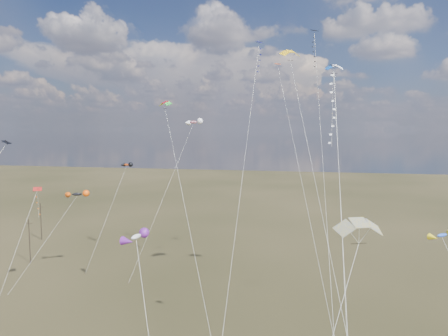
% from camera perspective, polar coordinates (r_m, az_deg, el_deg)
% --- Properties ---
extents(utility_pole_near, '(1.40, 0.20, 8.00)m').
position_cam_1_polar(utility_pole_near, '(80.25, -26.03, -9.31)').
color(utility_pole_near, black).
rests_on(utility_pole_near, ground).
extents(utility_pole_far, '(1.40, 0.20, 8.00)m').
position_cam_1_polar(utility_pole_far, '(95.81, -24.69, -6.90)').
color(utility_pole_far, black).
rests_on(utility_pole_far, ground).
extents(diamond_black_high, '(3.06, 32.15, 38.63)m').
position_cam_1_polar(diamond_black_high, '(60.44, 12.88, 14.23)').
color(diamond_black_high, black).
rests_on(diamond_black_high, ground).
extents(diamond_navy_tall, '(1.17, 26.92, 36.09)m').
position_cam_1_polar(diamond_navy_tall, '(54.95, 4.68, 12.87)').
color(diamond_navy_tall, '#0B0B4E').
rests_on(diamond_navy_tall, ground).
extents(diamond_red_low, '(2.06, 12.70, 15.69)m').
position_cam_1_polar(diamond_red_low, '(62.18, -25.29, -5.09)').
color(diamond_red_low, '#AE1D18').
rests_on(diamond_red_low, ground).
extents(diamond_navy_right, '(1.02, 24.84, 29.34)m').
position_cam_1_polar(diamond_navy_right, '(34.29, 15.36, 6.45)').
color(diamond_navy_right, '#0E2150').
rests_on(diamond_navy_right, ground).
extents(diamond_orange_center, '(8.67, 20.80, 33.24)m').
position_cam_1_polar(diamond_orange_center, '(50.83, 10.15, 2.55)').
color(diamond_orange_center, '#E63B03').
rests_on(diamond_orange_center, ground).
extents(parafoil_yellow, '(8.91, 24.25, 34.53)m').
position_cam_1_polar(parafoil_yellow, '(53.91, 9.50, 15.97)').
color(parafoil_yellow, '#E9AF0F').
rests_on(parafoil_yellow, ground).
extents(parafoil_blue_white, '(2.38, 19.56, 32.73)m').
position_cam_1_polar(parafoil_blue_white, '(55.56, 15.53, 13.71)').
color(parafoil_blue_white, blue).
rests_on(parafoil_blue_white, ground).
extents(parafoil_striped, '(7.88, 13.58, 18.75)m').
position_cam_1_polar(parafoil_striped, '(26.47, 18.76, -7.49)').
color(parafoil_striped, '#EFC005').
rests_on(parafoil_striped, ground).
extents(parafoil_tricolor, '(10.44, 12.64, 27.55)m').
position_cam_1_polar(parafoil_tricolor, '(48.82, -8.34, 8.90)').
color(parafoil_tricolor, '#F6F821').
rests_on(parafoil_tricolor, ground).
extents(novelty_black_orange, '(7.03, 11.52, 13.97)m').
position_cam_1_polar(novelty_black_orange, '(69.27, -20.27, -3.56)').
color(novelty_black_orange, black).
rests_on(novelty_black_orange, ground).
extents(novelty_orange_black, '(4.05, 11.81, 17.80)m').
position_cam_1_polar(novelty_orange_black, '(76.55, -13.79, 0.40)').
color(novelty_orange_black, '#CD3F0F').
rests_on(novelty_orange_black, ground).
extents(novelty_white_purple, '(7.39, 11.43, 15.60)m').
position_cam_1_polar(novelty_white_purple, '(33.68, -12.43, -9.69)').
color(novelty_white_purple, silver).
rests_on(novelty_white_purple, ground).
extents(novelty_redwhite_stripe, '(8.43, 15.41, 25.83)m').
position_cam_1_polar(novelty_redwhite_stripe, '(72.50, -4.43, 6.48)').
color(novelty_redwhite_stripe, red).
rests_on(novelty_redwhite_stripe, ground).
extents(novelty_blue_yellow, '(5.78, 12.33, 15.22)m').
position_cam_1_polar(novelty_blue_yellow, '(39.22, 28.80, -8.59)').
color(novelty_blue_yellow, blue).
rests_on(novelty_blue_yellow, ground).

